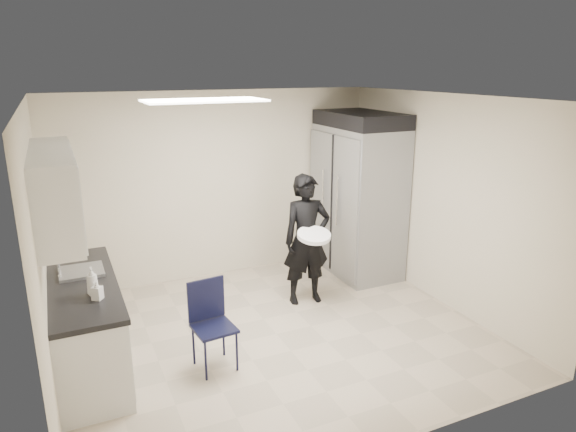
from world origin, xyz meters
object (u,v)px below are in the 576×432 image
lower_counter (87,327)px  commercial_fridge (358,201)px  man_tuxedo (307,240)px  folding_chair (214,328)px

lower_counter → commercial_fridge: size_ratio=0.90×
man_tuxedo → lower_counter: bearing=-164.2°
lower_counter → folding_chair: bearing=-25.8°
commercial_fridge → man_tuxedo: size_ratio=1.27×
lower_counter → man_tuxedo: size_ratio=1.15×
lower_counter → commercial_fridge: commercial_fridge is taller
commercial_fridge → folding_chair: (-2.64, -1.62, -0.62)m
lower_counter → man_tuxedo: bearing=9.4°
folding_chair → man_tuxedo: 1.84m
commercial_fridge → folding_chair: size_ratio=2.43×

